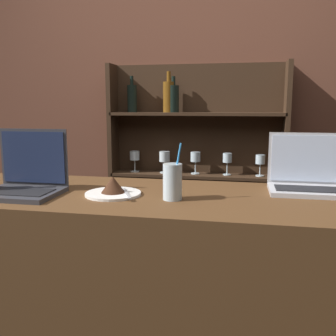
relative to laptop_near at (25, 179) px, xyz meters
name	(u,v)px	position (x,y,z in m)	size (l,w,h in m)	color
bar_counter	(146,316)	(0.46, 0.08, -0.58)	(2.07, 0.60, 1.04)	#4C3019
back_wall	(189,110)	(0.46, 1.31, 0.26)	(7.00, 0.06, 2.70)	brown
back_shelf	(194,179)	(0.51, 1.23, -0.22)	(1.19, 0.18, 1.65)	#332114
laptop_near	(25,179)	(0.00, 0.00, 0.00)	(0.29, 0.23, 0.25)	#333338
laptop_far	(309,178)	(1.09, 0.25, 0.00)	(0.31, 0.20, 0.23)	#ADADB2
cake_plate	(113,189)	(0.35, 0.04, -0.03)	(0.21, 0.21, 0.07)	white
water_glass	(173,182)	(0.58, 0.01, 0.01)	(0.07, 0.07, 0.21)	silver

